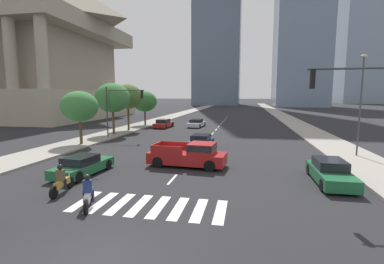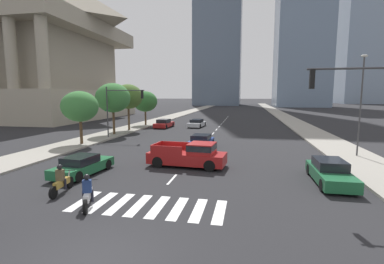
{
  "view_description": "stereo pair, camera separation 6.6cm",
  "coord_description": "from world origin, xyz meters",
  "px_view_note": "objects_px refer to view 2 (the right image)",
  "views": [
    {
      "loc": [
        4.09,
        -6.84,
        4.85
      ],
      "look_at": [
        0.0,
        14.32,
        2.0
      ],
      "focal_mm": 26.04,
      "sensor_mm": 36.0,
      "label": 1
    },
    {
      "loc": [
        4.16,
        -6.83,
        4.85
      ],
      "look_at": [
        0.0,
        14.32,
        2.0
      ],
      "focal_mm": 26.04,
      "sensor_mm": 36.0,
      "label": 2
    }
  ],
  "objects_px": {
    "sedan_blue_3": "(201,142)",
    "street_tree_nearest": "(80,107)",
    "motorcycle_third": "(88,194)",
    "sedan_silver_2": "(197,123)",
    "traffic_signal_far": "(121,103)",
    "sedan_green_0": "(330,172)",
    "sedan_green_1": "(82,166)",
    "sedan_red_4": "(164,124)",
    "street_tree_third": "(128,97)",
    "street_lamp_east": "(361,98)",
    "street_tree_second": "(113,98)",
    "street_tree_fourth": "(145,101)",
    "traffic_signal_near": "(376,104)",
    "pickup_truck": "(191,155)",
    "motorcycle_trailing": "(61,182)"
  },
  "relations": [
    {
      "from": "street_tree_nearest",
      "to": "sedan_silver_2",
      "type": "bearing_deg",
      "value": 64.78
    },
    {
      "from": "sedan_green_1",
      "to": "street_tree_third",
      "type": "relative_size",
      "value": 0.72
    },
    {
      "from": "street_lamp_east",
      "to": "sedan_red_4",
      "type": "bearing_deg",
      "value": 141.48
    },
    {
      "from": "sedan_green_0",
      "to": "street_tree_fourth",
      "type": "xyz_separation_m",
      "value": [
        -20.45,
        25.73,
        3.29
      ]
    },
    {
      "from": "pickup_truck",
      "to": "sedan_blue_3",
      "type": "bearing_deg",
      "value": 98.54
    },
    {
      "from": "street_tree_nearest",
      "to": "street_tree_third",
      "type": "distance_m",
      "value": 11.3
    },
    {
      "from": "sedan_green_1",
      "to": "sedan_silver_2",
      "type": "relative_size",
      "value": 0.94
    },
    {
      "from": "motorcycle_third",
      "to": "street_lamp_east",
      "type": "xyz_separation_m",
      "value": [
        15.31,
        12.97,
        4.04
      ]
    },
    {
      "from": "street_tree_second",
      "to": "street_tree_third",
      "type": "bearing_deg",
      "value": 90.0
    },
    {
      "from": "motorcycle_third",
      "to": "sedan_blue_3",
      "type": "bearing_deg",
      "value": -33.72
    },
    {
      "from": "sedan_green_0",
      "to": "sedan_red_4",
      "type": "relative_size",
      "value": 1.0
    },
    {
      "from": "sedan_silver_2",
      "to": "street_tree_fourth",
      "type": "relative_size",
      "value": 0.88
    },
    {
      "from": "sedan_green_0",
      "to": "street_tree_fourth",
      "type": "bearing_deg",
      "value": -141.61
    },
    {
      "from": "sedan_green_0",
      "to": "sedan_silver_2",
      "type": "xyz_separation_m",
      "value": [
        -12.12,
        25.72,
        -0.03
      ]
    },
    {
      "from": "sedan_red_4",
      "to": "street_tree_second",
      "type": "xyz_separation_m",
      "value": [
        -3.63,
        -8.92,
        3.94
      ]
    },
    {
      "from": "traffic_signal_far",
      "to": "street_tree_third",
      "type": "bearing_deg",
      "value": 107.42
    },
    {
      "from": "pickup_truck",
      "to": "street_tree_second",
      "type": "height_order",
      "value": "street_tree_second"
    },
    {
      "from": "traffic_signal_near",
      "to": "traffic_signal_far",
      "type": "xyz_separation_m",
      "value": [
        -19.4,
        15.01,
        -0.43
      ]
    },
    {
      "from": "street_tree_second",
      "to": "sedan_green_0",
      "type": "bearing_deg",
      "value": -36.09
    },
    {
      "from": "sedan_silver_2",
      "to": "sedan_red_4",
      "type": "height_order",
      "value": "sedan_red_4"
    },
    {
      "from": "traffic_signal_far",
      "to": "sedan_green_1",
      "type": "bearing_deg",
      "value": -74.35
    },
    {
      "from": "pickup_truck",
      "to": "traffic_signal_near",
      "type": "bearing_deg",
      "value": -19.78
    },
    {
      "from": "sedan_silver_2",
      "to": "street_tree_second",
      "type": "xyz_separation_m",
      "value": [
        -8.32,
        -10.82,
        3.97
      ]
    },
    {
      "from": "street_tree_nearest",
      "to": "street_tree_third",
      "type": "bearing_deg",
      "value": 90.0
    },
    {
      "from": "sedan_silver_2",
      "to": "sedan_green_1",
      "type": "bearing_deg",
      "value": -179.6
    },
    {
      "from": "sedan_green_1",
      "to": "traffic_signal_far",
      "type": "relative_size",
      "value": 0.78
    },
    {
      "from": "motorcycle_third",
      "to": "street_tree_nearest",
      "type": "xyz_separation_m",
      "value": [
        -9.09,
        13.71,
        3.19
      ]
    },
    {
      "from": "traffic_signal_far",
      "to": "street_tree_fourth",
      "type": "relative_size",
      "value": 1.05
    },
    {
      "from": "motorcycle_trailing",
      "to": "sedan_green_0",
      "type": "relative_size",
      "value": 0.47
    },
    {
      "from": "street_tree_nearest",
      "to": "street_tree_third",
      "type": "relative_size",
      "value": 0.83
    },
    {
      "from": "sedan_green_0",
      "to": "sedan_green_1",
      "type": "height_order",
      "value": "sedan_green_0"
    },
    {
      "from": "street_tree_third",
      "to": "sedan_red_4",
      "type": "bearing_deg",
      "value": 51.19
    },
    {
      "from": "motorcycle_third",
      "to": "sedan_green_0",
      "type": "height_order",
      "value": "motorcycle_third"
    },
    {
      "from": "motorcycle_third",
      "to": "sedan_silver_2",
      "type": "xyz_separation_m",
      "value": [
        -0.76,
        31.39,
        -0.02
      ]
    },
    {
      "from": "traffic_signal_far",
      "to": "sedan_green_0",
      "type": "bearing_deg",
      "value": -34.6
    },
    {
      "from": "sedan_red_4",
      "to": "street_tree_third",
      "type": "bearing_deg",
      "value": 144.66
    },
    {
      "from": "pickup_truck",
      "to": "street_lamp_east",
      "type": "bearing_deg",
      "value": 28.47
    },
    {
      "from": "sedan_blue_3",
      "to": "street_tree_nearest",
      "type": "bearing_deg",
      "value": -82.91
    },
    {
      "from": "sedan_silver_2",
      "to": "sedan_red_4",
      "type": "distance_m",
      "value": 5.06
    },
    {
      "from": "street_tree_fourth",
      "to": "traffic_signal_near",
      "type": "bearing_deg",
      "value": -52.57
    },
    {
      "from": "street_tree_third",
      "to": "street_tree_fourth",
      "type": "distance_m",
      "value": 6.46
    },
    {
      "from": "traffic_signal_near",
      "to": "street_lamp_east",
      "type": "relative_size",
      "value": 0.81
    },
    {
      "from": "traffic_signal_near",
      "to": "traffic_signal_far",
      "type": "distance_m",
      "value": 24.53
    },
    {
      "from": "sedan_silver_2",
      "to": "street_tree_third",
      "type": "relative_size",
      "value": 0.76
    },
    {
      "from": "traffic_signal_near",
      "to": "street_tree_second",
      "type": "distance_m",
      "value": 27.55
    },
    {
      "from": "sedan_green_0",
      "to": "sedan_blue_3",
      "type": "distance_m",
      "value": 12.37
    },
    {
      "from": "street_tree_nearest",
      "to": "street_tree_second",
      "type": "xyz_separation_m",
      "value": [
        -0.0,
        6.86,
        0.76
      ]
    },
    {
      "from": "traffic_signal_far",
      "to": "street_tree_second",
      "type": "bearing_deg",
      "value": 132.98
    },
    {
      "from": "motorcycle_trailing",
      "to": "traffic_signal_near",
      "type": "relative_size",
      "value": 0.34
    },
    {
      "from": "street_lamp_east",
      "to": "motorcycle_trailing",
      "type": "bearing_deg",
      "value": -146.34
    }
  ]
}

